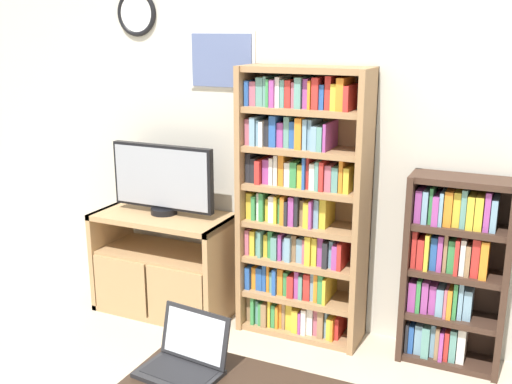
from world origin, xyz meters
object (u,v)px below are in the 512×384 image
at_px(television, 163,179).
at_px(bookshelf_tall, 300,207).
at_px(bookshelf_short, 452,270).
at_px(tv_stand, 164,263).
at_px(laptop, 186,357).

xyz_separation_m(television, bookshelf_tall, (0.95, 0.09, -0.10)).
bearing_deg(bookshelf_short, bookshelf_tall, -178.49).
distance_m(television, bookshelf_tall, 0.96).
bearing_deg(tv_stand, laptop, -52.85).
bearing_deg(laptop, bookshelf_short, 61.20).
bearing_deg(tv_stand, bookshelf_tall, 7.59).
height_order(bookshelf_tall, laptop, bookshelf_tall).
xyz_separation_m(television, laptop, (0.93, -1.26, -0.43)).
relative_size(television, laptop, 2.01).
distance_m(bookshelf_tall, laptop, 1.39).
height_order(bookshelf_short, laptop, bookshelf_short).
bearing_deg(laptop, tv_stand, 132.90).
distance_m(bookshelf_short, laptop, 1.67).
height_order(tv_stand, bookshelf_tall, bookshelf_tall).
bearing_deg(laptop, bookshelf_tall, 94.94).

